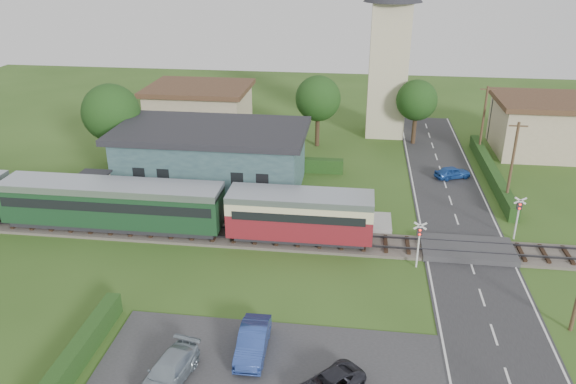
# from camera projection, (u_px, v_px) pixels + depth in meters

# --- Properties ---
(ground) EXTENTS (120.00, 120.00, 0.00)m
(ground) POSITION_uv_depth(u_px,v_px,m) (318.00, 257.00, 37.61)
(ground) COLOR #2D4C19
(railway_track) EXTENTS (76.00, 3.20, 0.49)m
(railway_track) POSITION_uv_depth(u_px,v_px,m) (321.00, 242.00, 39.38)
(railway_track) COLOR #4C443D
(railway_track) RESTS_ON ground
(road) EXTENTS (6.00, 70.00, 0.05)m
(road) POSITION_uv_depth(u_px,v_px,m) (472.00, 267.00, 36.41)
(road) COLOR #28282B
(road) RESTS_ON ground
(car_park) EXTENTS (17.00, 9.00, 0.08)m
(car_park) POSITION_uv_depth(u_px,v_px,m) (267.00, 381.00, 26.87)
(car_park) COLOR #333335
(car_park) RESTS_ON ground
(crossing_deck) EXTENTS (6.20, 3.40, 0.45)m
(crossing_deck) POSITION_uv_depth(u_px,v_px,m) (467.00, 249.00, 38.14)
(crossing_deck) COLOR #333335
(crossing_deck) RESTS_ON ground
(platform) EXTENTS (30.00, 3.00, 0.45)m
(platform) POSITION_uv_depth(u_px,v_px,m) (195.00, 213.00, 43.43)
(platform) COLOR gray
(platform) RESTS_ON ground
(equipment_hut) EXTENTS (2.30, 2.30, 2.55)m
(equipment_hut) POSITION_uv_depth(u_px,v_px,m) (94.00, 189.00, 43.77)
(equipment_hut) COLOR beige
(equipment_hut) RESTS_ON platform
(station_building) EXTENTS (16.00, 9.00, 5.30)m
(station_building) POSITION_uv_depth(u_px,v_px,m) (212.00, 157.00, 47.70)
(station_building) COLOR slate
(station_building) RESTS_ON ground
(train) EXTENTS (43.20, 2.90, 3.40)m
(train) POSITION_uv_depth(u_px,v_px,m) (71.00, 201.00, 40.72)
(train) COLOR #232328
(train) RESTS_ON ground
(church_tower) EXTENTS (6.00, 6.00, 17.60)m
(church_tower) POSITION_uv_depth(u_px,v_px,m) (390.00, 40.00, 58.34)
(church_tower) COLOR beige
(church_tower) RESTS_ON ground
(house_west) EXTENTS (10.80, 8.80, 5.50)m
(house_west) POSITION_uv_depth(u_px,v_px,m) (200.00, 110.00, 60.98)
(house_west) COLOR tan
(house_west) RESTS_ON ground
(house_east) EXTENTS (8.80, 8.80, 5.50)m
(house_east) POSITION_uv_depth(u_px,v_px,m) (538.00, 125.00, 55.91)
(house_east) COLOR tan
(house_east) RESTS_ON ground
(hedge_carpark) EXTENTS (0.80, 9.00, 1.20)m
(hedge_carpark) POSITION_uv_depth(u_px,v_px,m) (78.00, 354.00, 27.77)
(hedge_carpark) COLOR #193814
(hedge_carpark) RESTS_ON ground
(hedge_roadside) EXTENTS (0.80, 18.00, 1.20)m
(hedge_roadside) POSITION_uv_depth(u_px,v_px,m) (491.00, 172.00, 50.21)
(hedge_roadside) COLOR #193814
(hedge_roadside) RESTS_ON ground
(hedge_station) EXTENTS (22.00, 0.80, 1.30)m
(hedge_station) POSITION_uv_depth(u_px,v_px,m) (226.00, 161.00, 52.61)
(hedge_station) COLOR #193814
(hedge_station) RESTS_ON ground
(tree_a) EXTENTS (5.20, 5.20, 8.00)m
(tree_a) POSITION_uv_depth(u_px,v_px,m) (111.00, 113.00, 50.54)
(tree_a) COLOR #332316
(tree_a) RESTS_ON ground
(tree_b) EXTENTS (4.60, 4.60, 7.34)m
(tree_b) POSITION_uv_depth(u_px,v_px,m) (318.00, 99.00, 56.72)
(tree_b) COLOR #332316
(tree_b) RESTS_ON ground
(tree_c) EXTENTS (4.20, 4.20, 6.78)m
(tree_c) POSITION_uv_depth(u_px,v_px,m) (417.00, 100.00, 57.50)
(tree_c) COLOR #332316
(tree_c) RESTS_ON ground
(utility_pole_c) EXTENTS (1.40, 0.22, 7.00)m
(utility_pole_c) POSITION_uv_depth(u_px,v_px,m) (512.00, 164.00, 43.55)
(utility_pole_c) COLOR #473321
(utility_pole_c) RESTS_ON ground
(utility_pole_d) EXTENTS (1.40, 0.22, 7.00)m
(utility_pole_d) POSITION_uv_depth(u_px,v_px,m) (483.00, 121.00, 54.45)
(utility_pole_d) COLOR #473321
(utility_pole_d) RESTS_ON ground
(crossing_signal_near) EXTENTS (0.84, 0.28, 3.28)m
(crossing_signal_near) POSITION_uv_depth(u_px,v_px,m) (419.00, 238.00, 35.62)
(crossing_signal_near) COLOR silver
(crossing_signal_near) RESTS_ON ground
(crossing_signal_far) EXTENTS (0.84, 0.28, 3.28)m
(crossing_signal_far) POSITION_uv_depth(u_px,v_px,m) (518.00, 212.00, 39.12)
(crossing_signal_far) COLOR silver
(crossing_signal_far) RESTS_ON ground
(streetlamp_west) EXTENTS (0.30, 0.30, 5.15)m
(streetlamp_west) POSITION_uv_depth(u_px,v_px,m) (120.00, 119.00, 57.17)
(streetlamp_west) COLOR #3F3F47
(streetlamp_west) RESTS_ON ground
(streetlamp_east) EXTENTS (0.30, 0.30, 5.15)m
(streetlamp_east) POSITION_uv_depth(u_px,v_px,m) (491.00, 113.00, 59.01)
(streetlamp_east) COLOR #3F3F47
(streetlamp_east) RESTS_ON ground
(car_on_road) EXTENTS (3.46, 2.50, 1.10)m
(car_on_road) POSITION_uv_depth(u_px,v_px,m) (453.00, 172.00, 50.15)
(car_on_road) COLOR #1E4BA2
(car_on_road) RESTS_ON road
(car_park_blue) EXTENTS (1.50, 4.06, 1.33)m
(car_park_blue) POSITION_uv_depth(u_px,v_px,m) (253.00, 341.00, 28.45)
(car_park_blue) COLOR navy
(car_park_blue) RESTS_ON car_park
(car_park_silver) EXTENTS (2.47, 4.40, 1.20)m
(car_park_silver) POSITION_uv_depth(u_px,v_px,m) (168.00, 372.00, 26.50)
(car_park_silver) COLOR #8E9CA8
(car_park_silver) RESTS_ON car_park
(pedestrian_near) EXTENTS (0.71, 0.56, 1.71)m
(pedestrian_near) POSITION_uv_depth(u_px,v_px,m) (296.00, 203.00, 42.44)
(pedestrian_near) COLOR gray
(pedestrian_near) RESTS_ON platform
(pedestrian_far) EXTENTS (0.90, 1.03, 1.80)m
(pedestrian_far) POSITION_uv_depth(u_px,v_px,m) (125.00, 194.00, 43.91)
(pedestrian_far) COLOR gray
(pedestrian_far) RESTS_ON platform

